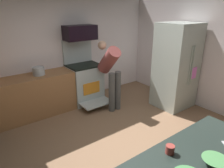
# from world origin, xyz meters

# --- Properties ---
(ground_plane) EXTENTS (5.20, 4.80, 0.02)m
(ground_plane) POSITION_xyz_m (0.00, 0.00, -0.01)
(ground_plane) COLOR #876348
(wall_back) EXTENTS (5.20, 0.12, 2.60)m
(wall_back) POSITION_xyz_m (0.00, 2.34, 1.30)
(wall_back) COLOR silver
(wall_back) RESTS_ON ground
(wall_right) EXTENTS (0.12, 4.80, 2.60)m
(wall_right) POSITION_xyz_m (2.54, 0.00, 1.30)
(wall_right) COLOR silver
(wall_right) RESTS_ON ground
(lower_cabinet_run) EXTENTS (2.40, 0.60, 0.90)m
(lower_cabinet_run) POSITION_xyz_m (-0.90, 1.98, 0.45)
(lower_cabinet_run) COLOR #9D683F
(lower_cabinet_run) RESTS_ON ground
(oven_range) EXTENTS (0.76, 1.05, 1.53)m
(oven_range) POSITION_xyz_m (0.43, 1.97, 0.51)
(oven_range) COLOR #B7C2C3
(oven_range) RESTS_ON ground
(microwave) EXTENTS (0.74, 0.38, 0.34)m
(microwave) POSITION_xyz_m (0.43, 2.06, 1.70)
(microwave) COLOR black
(microwave) RESTS_ON oven_range
(refrigerator) EXTENTS (0.84, 0.77, 1.94)m
(refrigerator) POSITION_xyz_m (2.03, 0.51, 0.97)
(refrigerator) COLOR #B5C1B6
(refrigerator) RESTS_ON ground
(person_cook) EXTENTS (0.31, 0.69, 1.53)m
(person_cook) POSITION_xyz_m (0.74, 1.29, 0.92)
(person_cook) COLOR #4F4F4F
(person_cook) RESTS_ON ground
(mixing_bowl_small) EXTENTS (0.24, 0.24, 0.07)m
(mixing_bowl_small) POSITION_xyz_m (-0.23, -1.62, 0.94)
(mixing_bowl_small) COLOR #549655
(mixing_bowl_small) RESTS_ON counter_island
(mug_tea) EXTENTS (0.09, 0.09, 0.09)m
(mug_tea) POSITION_xyz_m (-0.42, -1.27, 0.94)
(mug_tea) COLOR #9E3932
(mug_tea) RESTS_ON counter_island
(stock_pot) EXTENTS (0.25, 0.25, 0.17)m
(stock_pot) POSITION_xyz_m (-0.64, 1.98, 0.99)
(stock_pot) COLOR #B0B6BD
(stock_pot) RESTS_ON lower_cabinet_run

